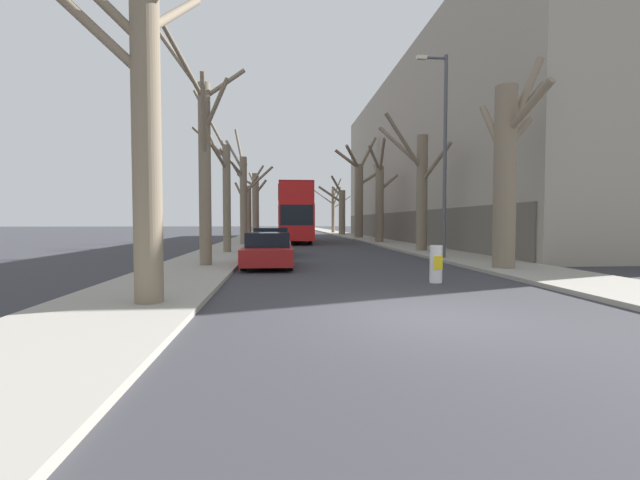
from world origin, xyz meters
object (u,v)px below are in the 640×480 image
parked_car_0 (268,250)px  traffic_bollard (436,264)px  street_tree_left_0 (142,110)px  street_tree_right_4 (341,210)px  street_tree_right_3 (359,194)px  lamp_post (443,148)px  double_decker_bus (294,211)px  street_tree_left_4 (247,206)px  street_tree_right_0 (507,166)px  street_tree_right_2 (380,199)px  street_tree_left_5 (255,203)px  street_tree_left_2 (224,188)px  street_tree_left_3 (243,193)px  street_tree_right_5 (334,208)px  street_tree_right_1 (420,187)px  parked_car_1 (271,242)px  street_tree_left_1 (203,158)px

parked_car_0 → traffic_bollard: (4.82, -4.65, -0.10)m
street_tree_left_0 → street_tree_right_4: 45.48m
street_tree_right_3 → lamp_post: (-0.83, -24.38, 0.49)m
street_tree_left_0 → double_decker_bus: size_ratio=0.74×
street_tree_left_4 → street_tree_right_0: bearing=-65.5°
street_tree_right_2 → double_decker_bus: size_ratio=0.67×
street_tree_right_2 → street_tree_left_0: bearing=-113.1°
double_decker_bus → parked_car_0: (-1.63, -19.68, -2.00)m
traffic_bollard → street_tree_left_5: bearing=101.7°
street_tree_right_4 → lamp_post: lamp_post is taller
street_tree_right_4 → street_tree_left_5: bearing=-141.8°
street_tree_left_4 → traffic_bollard: 27.23m
street_tree_left_2 → street_tree_left_4: street_tree_left_2 is taller
street_tree_left_3 → street_tree_right_0: size_ratio=1.13×
street_tree_right_5 → parked_car_0: bearing=-100.2°
street_tree_right_2 → street_tree_right_3: street_tree_right_3 is taller
street_tree_left_0 → street_tree_left_5: (0.09, 36.33, -0.18)m
street_tree_right_0 → double_decker_bus: (-6.68, 21.71, -1.03)m
street_tree_left_5 → street_tree_right_3: street_tree_right_3 is taller
street_tree_right_3 → street_tree_right_5: 20.13m
street_tree_right_3 → parked_car_0: 28.06m
street_tree_right_5 → street_tree_right_0: bearing=-90.1°
double_decker_bus → lamp_post: (5.99, -17.59, 2.33)m
street_tree_right_1 → parked_car_0: bearing=-139.6°
double_decker_bus → parked_car_1: (-1.63, -13.93, -1.96)m
double_decker_bus → parked_car_0: double_decker_bus is taller
parked_car_1 → street_tree_right_5: bearing=78.4°
street_tree_left_4 → street_tree_right_1: size_ratio=0.98×
street_tree_right_0 → parked_car_1: size_ratio=1.68×
street_tree_left_2 → street_tree_left_5: street_tree_left_2 is taller
street_tree_left_3 → street_tree_right_4: size_ratio=1.15×
street_tree_left_5 → lamp_post: 28.38m
street_tree_right_5 → lamp_post: size_ratio=0.88×
street_tree_left_2 → street_tree_left_4: size_ratio=1.16×
street_tree_left_3 → street_tree_right_5: street_tree_left_3 is taller
street_tree_left_1 → street_tree_left_5: (0.22, 29.02, -0.35)m
parked_car_0 → lamp_post: 9.01m
street_tree_left_0 → lamp_post: (9.80, 9.70, 1.09)m
street_tree_left_3 → street_tree_right_5: size_ratio=1.08×
street_tree_left_2 → street_tree_right_1: bearing=2.2°
street_tree_left_5 → street_tree_right_1: 24.05m
street_tree_left_1 → street_tree_left_5: bearing=89.6°
street_tree_left_5 → lamp_post: bearing=-70.0°
street_tree_left_4 → parked_car_1: street_tree_left_4 is taller
street_tree_right_3 → parked_car_1: size_ratio=2.27×
street_tree_left_0 → street_tree_left_4: (-0.20, 29.08, -0.80)m
street_tree_right_1 → parked_car_1: (-8.25, -1.27, -2.98)m
parked_car_0 → lamp_post: size_ratio=0.45×
street_tree_left_3 → traffic_bollard: size_ratio=8.10×
street_tree_left_0 → street_tree_right_4: (10.22, 44.31, -0.65)m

